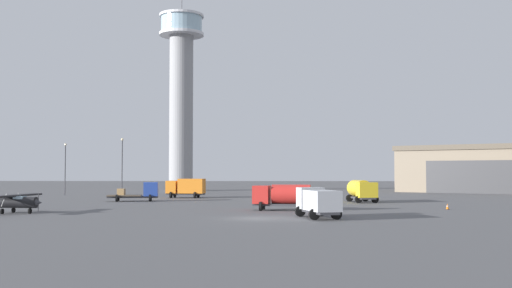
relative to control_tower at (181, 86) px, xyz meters
name	(u,v)px	position (x,y,z in m)	size (l,w,h in m)	color
ground_plane	(255,218)	(18.27, -75.62, -22.70)	(400.00, 400.00, 0.00)	#545456
control_tower	(181,86)	(0.00, 0.00, 0.00)	(9.70, 9.70, 42.49)	gray
hangar	(480,169)	(62.31, -6.02, -17.98)	(35.93, 32.82, 9.41)	#7A6B56
airplane_black	(9,201)	(-6.94, -69.88, -21.41)	(7.35, 9.39, 2.76)	black
truck_flatbed_blue	(142,192)	(1.24, -45.02, -21.40)	(7.31, 3.73, 2.70)	#38383D
truck_box_orange	(186,187)	(6.08, -34.15, -20.99)	(6.26, 3.67, 3.05)	#38383D
truck_box_silver	(318,201)	(24.00, -75.28, -21.16)	(4.07, 6.76, 2.74)	#38383D
truck_fuel_tanker_yellow	(361,190)	(32.12, -46.80, -20.99)	(4.00, 6.57, 3.04)	#38383D
truck_fuel_tanker_red	(282,196)	(20.90, -64.50, -21.08)	(6.49, 3.56, 2.84)	#38383D
light_post_west	(122,162)	(-5.87, -27.97, -16.88)	(0.44, 0.44, 9.92)	#38383D
light_post_east	(65,164)	(-17.37, -23.06, -17.22)	(0.44, 0.44, 9.28)	#38383D
traffic_cone_near_left	(447,207)	(39.42, -62.34, -22.38)	(0.36, 0.36, 0.65)	black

